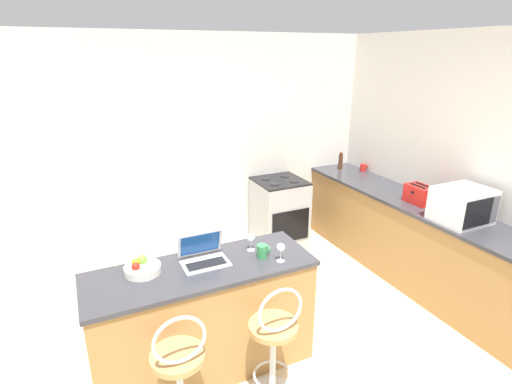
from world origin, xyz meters
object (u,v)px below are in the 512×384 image
at_px(bar_stool_far, 274,349).
at_px(pepper_mill, 341,161).
at_px(wine_glass_short, 251,239).
at_px(mug_red, 363,167).
at_px(microwave, 462,205).
at_px(wine_glass_tall, 281,248).
at_px(mug_green, 262,251).
at_px(laptop, 203,255).
at_px(stove_range, 279,214).
at_px(toaster, 419,194).
at_px(bar_stool_near, 180,381).
at_px(fruit_bowl, 142,268).

distance_m(bar_stool_far, pepper_mill, 3.14).
relative_size(wine_glass_short, mug_red, 1.45).
xyz_separation_m(bar_stool_far, mug_red, (2.37, 2.00, 0.49)).
relative_size(microwave, wine_glass_tall, 3.24).
bearing_deg(bar_stool_far, wine_glass_short, 79.90).
height_order(microwave, mug_green, microwave).
height_order(laptop, wine_glass_short, laptop).
bearing_deg(wine_glass_short, bar_stool_far, -100.10).
relative_size(microwave, mug_red, 4.93).
bearing_deg(wine_glass_tall, mug_red, 37.55).
distance_m(bar_stool_far, stove_range, 2.43).
bearing_deg(stove_range, toaster, -54.03).
distance_m(bar_stool_near, stove_range, 2.81).
relative_size(microwave, mug_green, 4.61).
xyz_separation_m(laptop, fruit_bowl, (-0.45, 0.03, -0.02)).
height_order(bar_stool_near, wine_glass_tall, wine_glass_tall).
height_order(bar_stool_far, stove_range, bar_stool_far).
distance_m(laptop, stove_range, 2.17).
xyz_separation_m(toaster, wine_glass_short, (-2.01, -0.21, 0.00)).
bearing_deg(bar_stool_far, laptop, 114.96).
height_order(microwave, toaster, microwave).
relative_size(bar_stool_near, wine_glass_tall, 6.72).
height_order(bar_stool_near, toaster, toaster).
xyz_separation_m(bar_stool_near, fruit_bowl, (-0.07, 0.64, 0.48)).
height_order(bar_stool_far, wine_glass_tall, wine_glass_tall).
bearing_deg(wine_glass_short, laptop, -179.02).
relative_size(bar_stool_near, mug_red, 10.22).
distance_m(laptop, mug_red, 2.99).
xyz_separation_m(bar_stool_near, microwave, (2.77, 0.31, 0.60)).
bearing_deg(wine_glass_short, wine_glass_tall, -63.06).
bearing_deg(mug_red, bar_stool_near, -146.50).
bearing_deg(fruit_bowl, microwave, -6.62).
height_order(fruit_bowl, mug_red, fruit_bowl).
height_order(pepper_mill, mug_red, pepper_mill).
height_order(toaster, wine_glass_tall, toaster).
relative_size(bar_stool_near, laptop, 2.88).
relative_size(microwave, pepper_mill, 2.03).
distance_m(wine_glass_short, mug_green, 0.15).
xyz_separation_m(bar_stool_far, mug_green, (0.14, 0.48, 0.49)).
bearing_deg(mug_red, fruit_bowl, -156.34).
bearing_deg(pepper_mill, toaster, -91.23).
height_order(toaster, pepper_mill, pepper_mill).
bearing_deg(microwave, wine_glass_short, 171.29).
height_order(bar_stool_far, microwave, microwave).
relative_size(stove_range, pepper_mill, 3.88).
height_order(bar_stool_near, mug_green, mug_green).
distance_m(fruit_bowl, mug_red, 3.38).
xyz_separation_m(microwave, wine_glass_tall, (-1.87, 0.05, -0.05)).
bearing_deg(wine_glass_tall, bar_stool_far, -123.14).
bearing_deg(mug_green, bar_stool_near, -149.07).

